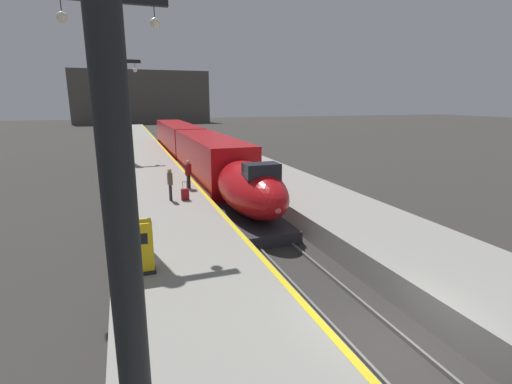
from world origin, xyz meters
The scene contains 15 objects.
ground_plane centered at (0.00, 0.00, 0.00)m, with size 260.00×260.00×0.00m, color #33302D.
platform_left centered at (-4.05, 24.75, 0.53)m, with size 4.80×110.00×1.05m, color gray.
platform_right centered at (4.05, 24.75, 0.53)m, with size 4.80×110.00×1.05m, color gray.
platform_left_safety_stripe centered at (-1.77, 24.75, 1.05)m, with size 0.20×107.80×0.01m, color yellow.
rail_main_left centered at (-0.75, 27.50, 0.06)m, with size 0.08×110.00×0.12m, color slate.
rail_main_right centered at (0.75, 27.50, 0.06)m, with size 0.08×110.00×0.12m, color slate.
highspeed_train_main centered at (0.00, 25.89, 1.92)m, with size 2.92×38.64×3.60m.
station_column_near centered at (-5.84, -1.75, 6.71)m, with size 4.00×0.68×9.25m.
station_column_mid centered at (-5.90, 8.27, 6.32)m, with size 4.00×0.68×8.71m.
station_column_far centered at (-5.90, 28.34, 6.21)m, with size 4.00×0.68×8.51m.
passenger_near_edge centered at (-3.70, 12.66, 2.04)m, with size 0.24×0.57×1.69m.
passenger_mid_platform centered at (-2.36, 15.09, 2.04)m, with size 0.41×0.46×1.69m.
rolling_suitcase centered at (-2.98, 12.52, 1.35)m, with size 0.40×0.22×0.98m.
ticket_machine_yellow centered at (-5.55, 4.43, 1.79)m, with size 0.76×0.62×1.60m.
terminus_back_wall centered at (0.00, 102.00, 7.00)m, with size 36.00×2.00×14.00m, color #4C4742.
Camera 1 is at (-5.79, -6.67, 6.11)m, focal length 26.50 mm.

